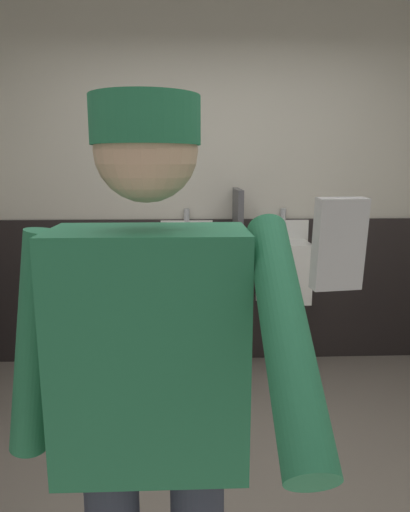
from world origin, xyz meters
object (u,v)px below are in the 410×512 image
(urinal_left, at_px, (187,271))
(cell_phone, at_px, (339,244))
(urinal_middle, at_px, (284,270))
(person, at_px, (152,395))

(urinal_left, distance_m, cell_phone, 2.96)
(urinal_middle, height_order, cell_phone, cell_phone)
(urinal_left, height_order, person, person)
(cell_phone, bearing_deg, person, 109.84)
(cell_phone, bearing_deg, urinal_left, 85.34)
(urinal_left, xyz_separation_m, person, (-0.08, -2.36, 0.25))
(person, relative_size, cell_phone, 15.70)
(urinal_middle, bearing_deg, cell_phone, -101.13)
(urinal_left, bearing_deg, person, -92.02)
(person, bearing_deg, urinal_middle, 70.57)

